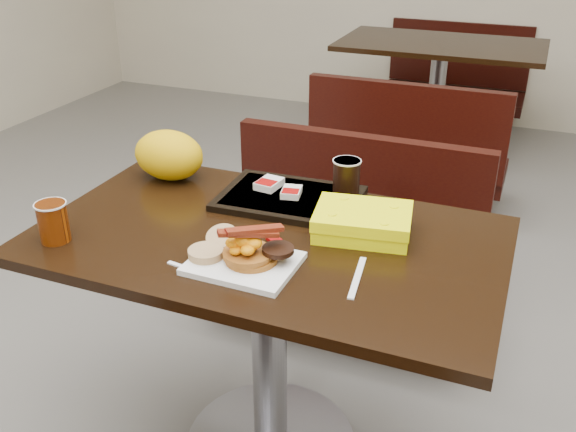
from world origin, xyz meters
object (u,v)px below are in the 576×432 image
at_px(hashbrown_sleeve_left, 269,184).
at_px(paper_bag, 169,155).
at_px(hashbrown_sleeve_right, 291,192).
at_px(table_near, 269,351).
at_px(coffee_cup_near, 53,222).
at_px(bench_far_s, 411,142).
at_px(bench_far_n, 453,79).
at_px(table_far, 435,103).
at_px(pancake_stack, 251,255).
at_px(platter, 244,263).
at_px(tray, 290,198).
at_px(knife, 357,277).
at_px(clamshell, 363,222).
at_px(bench_near_n, 343,244).
at_px(fork, 183,267).
at_px(coffee_cup_far, 346,178).

relative_size(hashbrown_sleeve_left, paper_bag, 0.37).
bearing_deg(hashbrown_sleeve_right, table_near, -96.54).
bearing_deg(coffee_cup_near, bench_far_s, 77.09).
bearing_deg(bench_far_n, table_far, -90.00).
height_order(pancake_stack, paper_bag, paper_bag).
relative_size(table_near, platter, 4.84).
bearing_deg(tray, bench_far_s, 86.68).
relative_size(knife, clamshell, 0.74).
xyz_separation_m(knife, paper_bag, (-0.70, 0.34, 0.07)).
xyz_separation_m(hashbrown_sleeve_right, clamshell, (0.24, -0.11, 0.01)).
height_order(bench_near_n, table_far, table_far).
bearing_deg(hashbrown_sleeve_left, tray, -14.79).
distance_m(bench_far_n, hashbrown_sleeve_right, 3.11).
xyz_separation_m(table_near, pancake_stack, (0.03, -0.15, 0.40)).
distance_m(bench_far_n, knife, 3.45).
height_order(coffee_cup_near, hashbrown_sleeve_right, coffee_cup_near).
height_order(platter, knife, platter).
xyz_separation_m(knife, hashbrown_sleeve_right, (-0.29, 0.33, 0.03)).
relative_size(bench_far_s, clamshell, 4.09).
height_order(platter, clamshell, clamshell).
bearing_deg(tray, fork, -105.37).
bearing_deg(pancake_stack, clamshell, 51.89).
bearing_deg(pancake_stack, fork, -154.79).
height_order(fork, coffee_cup_far, coffee_cup_far).
bearing_deg(clamshell, pancake_stack, -137.34).
distance_m(bench_near_n, bench_far_n, 2.60).
relative_size(table_near, coffee_cup_far, 11.46).
xyz_separation_m(table_near, clamshell, (0.22, 0.10, 0.41)).
xyz_separation_m(tray, coffee_cup_far, (0.15, 0.07, 0.06)).
height_order(bench_far_s, paper_bag, paper_bag).
bearing_deg(coffee_cup_near, paper_bag, 82.50).
distance_m(coffee_cup_far, paper_bag, 0.55).
xyz_separation_m(bench_far_s, paper_bag, (-0.43, -1.67, 0.47)).
bearing_deg(knife, fork, -81.72).
bearing_deg(pancake_stack, coffee_cup_far, 77.15).
height_order(hashbrown_sleeve_right, clamshell, clamshell).
xyz_separation_m(table_near, table_far, (0.00, 2.60, 0.00)).
bearing_deg(tray, clamshell, -26.64).
bearing_deg(platter, knife, 11.35).
xyz_separation_m(bench_near_n, coffee_cup_near, (-0.49, -0.93, 0.44)).
height_order(bench_far_s, hashbrown_sleeve_left, hashbrown_sleeve_left).
relative_size(fork, hashbrown_sleeve_left, 1.47).
bearing_deg(hashbrown_sleeve_right, bench_near_n, 76.27).
relative_size(bench_near_n, pancake_stack, 8.00).
bearing_deg(hashbrown_sleeve_left, coffee_cup_near, -122.58).
relative_size(coffee_cup_near, clamshell, 0.43).
height_order(bench_far_s, bench_far_n, same).
bearing_deg(bench_far_s, bench_far_n, 90.00).
distance_m(bench_near_n, pancake_stack, 0.95).
height_order(table_far, bench_far_s, table_far).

